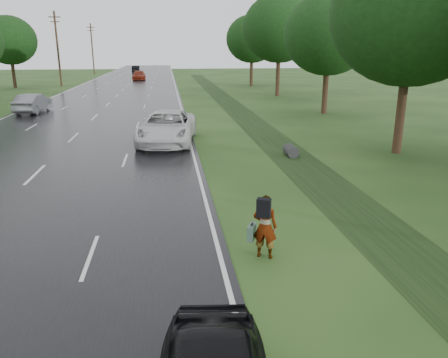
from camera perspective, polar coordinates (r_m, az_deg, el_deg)
road at (r=55.80m, az=-13.29°, el=11.03°), size 14.00×180.00×0.04m
edge_stripe_east at (r=55.54m, az=-6.22°, el=11.36°), size 0.12×180.00×0.01m
edge_stripe_west at (r=56.87m, az=-20.18°, el=10.59°), size 0.12×180.00×0.01m
center_line at (r=55.80m, az=-13.29°, el=11.05°), size 0.12×180.00×0.01m
drainage_ditch at (r=30.02m, az=4.18°, el=6.97°), size 2.20×120.00×0.56m
utility_pole_far at (r=66.95m, az=-20.91°, el=15.72°), size 1.60×0.26×10.00m
utility_pole_distant at (r=96.44m, az=-16.83°, el=16.04°), size 1.60×0.26×10.00m
tree_east_b at (r=23.35m, az=23.37°, el=19.37°), size 7.60×7.60×10.11m
tree_east_c at (r=36.56m, az=13.53°, el=17.90°), size 7.00×7.00×9.29m
tree_east_d at (r=49.86m, az=7.25°, el=18.92°), size 8.00×8.00×10.76m
tree_east_f at (r=63.44m, az=3.67°, el=17.79°), size 7.20×7.20×9.62m
tree_west_f at (r=66.50m, az=-26.26°, el=15.94°), size 7.00×7.00×9.29m
pedestrian at (r=10.91m, az=5.26°, el=-6.10°), size 0.80×0.84×1.64m
white_pickup at (r=24.39m, az=-7.46°, el=6.72°), size 3.65×6.56×1.74m
silver_sedan at (r=39.25m, az=-23.68°, el=9.06°), size 2.06×4.80×1.54m
far_car_red at (r=76.58m, az=-11.05°, el=13.14°), size 2.11×5.12×1.48m
far_car_dark at (r=100.38m, az=-11.43°, el=13.89°), size 1.67×4.63×1.52m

